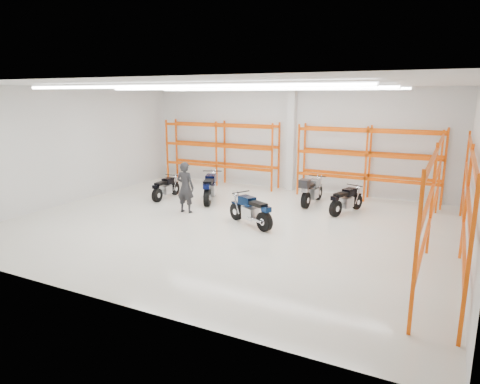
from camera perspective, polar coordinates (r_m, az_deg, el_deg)
The scene contains 12 objects.
ground at distance 14.30m, azimuth -1.46°, elevation -4.20°, with size 14.00×14.00×0.00m, color silver.
room_shell at distance 13.72m, azimuth -1.49°, elevation 9.05°, with size 14.02×12.02×4.51m.
motorcycle_main at distance 13.87m, azimuth 1.55°, elevation -2.63°, with size 1.97×1.11×1.05m.
motorcycle_back_a at distance 17.79m, azimuth -9.96°, elevation 0.45°, with size 0.62×1.88×0.92m.
motorcycle_back_b at distance 17.08m, azimuth -4.03°, elevation 0.47°, with size 1.11×2.23×1.15m.
motorcycle_back_c at distance 16.76m, azimuth 9.42°, elevation 0.11°, with size 0.71×2.22×1.14m.
motorcycle_back_d at distance 15.84m, azimuth 13.87°, elevation -1.18°, with size 0.91×1.91×0.97m.
standing_man at distance 15.53m, azimuth -7.30°, elevation 0.62°, with size 0.68×0.44×1.86m, color black.
structural_column at distance 19.09m, azimuth 6.87°, elevation 6.92°, with size 0.32×0.32×4.50m, color white.
pallet_racking_back_left at distance 20.26m, azimuth -2.62°, elevation 6.02°, with size 5.67×0.87×3.00m.
pallet_racking_back_right at distance 17.94m, azimuth 16.72°, elevation 4.60°, with size 5.67×0.87×3.00m.
pallet_racking_side at distance 12.26m, azimuth 26.22°, elevation 0.33°, with size 0.87×9.07×3.00m.
Camera 1 is at (6.50, -12.03, 4.19)m, focal length 32.00 mm.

